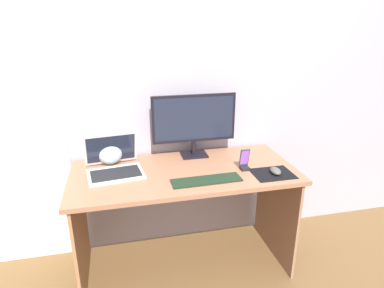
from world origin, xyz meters
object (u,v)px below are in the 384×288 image
object	(u,v)px
monitor	(194,122)
keyboard_external	(206,180)
laptop	(114,165)
fishbowl	(110,152)
phone_in_dock	(244,162)
mouse	(275,171)

from	to	relation	value
monitor	keyboard_external	distance (m)	0.47
laptop	keyboard_external	distance (m)	0.59
monitor	laptop	xyz separation A→B (m)	(-0.55, -0.16, -0.20)
laptop	fishbowl	world-z (taller)	laptop
laptop	phone_in_dock	size ratio (longest dim) A/B	2.66
monitor	fishbowl	xyz separation A→B (m)	(-0.57, -0.00, -0.17)
monitor	phone_in_dock	distance (m)	0.44
keyboard_external	monitor	bearing A→B (deg)	85.67
mouse	phone_in_dock	xyz separation A→B (m)	(-0.16, 0.11, 0.03)
phone_in_dock	monitor	bearing A→B (deg)	131.07
laptop	mouse	size ratio (longest dim) A/B	3.68
fishbowl	mouse	size ratio (longest dim) A/B	1.75
monitor	phone_in_dock	xyz separation A→B (m)	(0.26, -0.30, -0.20)
laptop	monitor	bearing A→B (deg)	15.74
phone_in_dock	laptop	bearing A→B (deg)	170.01
laptop	phone_in_dock	bearing A→B (deg)	-9.99
laptop	mouse	distance (m)	1.01
monitor	keyboard_external	world-z (taller)	monitor
mouse	phone_in_dock	size ratio (longest dim) A/B	0.72
keyboard_external	phone_in_dock	distance (m)	0.30
monitor	laptop	distance (m)	0.61
phone_in_dock	mouse	bearing A→B (deg)	-34.09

